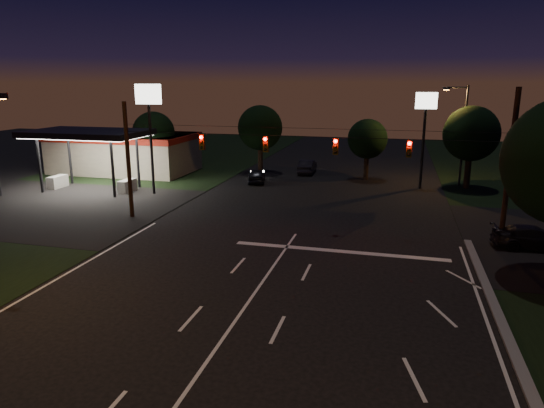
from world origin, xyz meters
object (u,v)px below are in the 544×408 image
(utility_pole_right, at_px, (500,245))
(car_oncoming_b, at_px, (307,166))
(car_cross, at_px, (534,238))
(car_oncoming_a, at_px, (256,176))

(utility_pole_right, bearing_deg, car_oncoming_b, 127.30)
(car_oncoming_b, height_order, car_cross, car_oncoming_b)
(utility_pole_right, height_order, car_oncoming_a, utility_pole_right)
(car_oncoming_a, bearing_deg, car_oncoming_b, -135.66)
(car_oncoming_b, bearing_deg, utility_pole_right, 125.36)
(utility_pole_right, xyz_separation_m, car_cross, (1.66, -0.32, 0.66))
(car_oncoming_a, relative_size, car_oncoming_b, 0.91)
(utility_pole_right, bearing_deg, car_cross, -11.07)
(utility_pole_right, height_order, car_cross, utility_pole_right)
(car_oncoming_a, bearing_deg, car_cross, 131.53)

